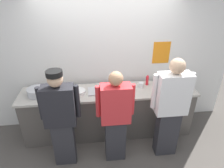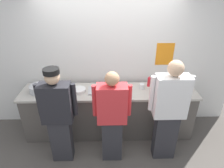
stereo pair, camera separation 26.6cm
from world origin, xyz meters
TOP-DOWN VIEW (x-y plane):
  - ground_plane at (0.00, 0.00)m, footprint 9.00×9.00m
  - wall_back at (0.00, 0.79)m, footprint 4.91×0.11m
  - prep_counter at (0.00, 0.34)m, footprint 3.13×0.64m
  - chef_near_left at (-0.77, -0.30)m, footprint 0.59×0.24m
  - chef_center at (0.04, -0.30)m, footprint 0.58×0.24m
  - chef_far_right at (0.90, -0.28)m, footprint 0.63×0.24m
  - plate_stack_front at (-0.53, 0.32)m, footprint 0.25×0.25m
  - plate_stack_rear at (1.24, 0.40)m, footprint 0.21×0.21m
  - mixing_bowl_steel at (-1.23, 0.33)m, footprint 0.32×0.32m
  - sheet_tray at (-0.13, 0.34)m, footprint 0.49×0.31m
  - squeeze_bottle_primary at (0.74, 0.50)m, footprint 0.05×0.05m
  - squeeze_bottle_secondary at (-0.97, 0.41)m, footprint 0.06×0.06m
  - ramekin_red_sauce at (-0.76, 0.29)m, footprint 0.08×0.08m
  - ramekin_orange_sauce at (1.04, 0.22)m, footprint 0.10×0.10m
  - ramekin_green_sauce at (0.21, 0.26)m, footprint 0.08×0.08m
  - ramekin_yellow_sauce at (0.84, 0.23)m, footprint 0.09×0.09m
  - deli_cup at (0.60, 0.40)m, footprint 0.09×0.09m

SIDE VIEW (x-z plane):
  - ground_plane at x=0.00m, z-range 0.00..0.00m
  - prep_counter at x=0.00m, z-range 0.00..0.92m
  - chef_center at x=0.04m, z-range 0.04..1.62m
  - chef_near_left at x=-0.77m, z-range 0.05..1.69m
  - chef_far_right at x=0.90m, z-range 0.05..1.78m
  - sheet_tray at x=-0.13m, z-range 0.92..0.94m
  - ramekin_orange_sauce at x=1.04m, z-range 0.92..0.96m
  - ramekin_yellow_sauce at x=0.84m, z-range 0.92..0.96m
  - ramekin_green_sauce at x=0.21m, z-range 0.92..0.96m
  - ramekin_red_sauce at x=-0.76m, z-range 0.92..0.97m
  - plate_stack_front at x=-0.53m, z-range 0.92..0.98m
  - plate_stack_rear at x=1.24m, z-range 0.92..1.01m
  - deli_cup at x=0.60m, z-range 0.92..1.01m
  - mixing_bowl_steel at x=-1.23m, z-range 0.92..1.05m
  - squeeze_bottle_secondary at x=-0.97m, z-range 0.91..1.11m
  - squeeze_bottle_primary at x=0.74m, z-range 0.91..1.12m
  - wall_back at x=0.00m, z-range 0.00..2.92m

